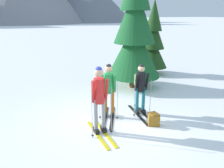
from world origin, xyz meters
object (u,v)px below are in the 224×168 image
at_px(pine_tree_mid, 135,29).
at_px(backpack_on_snow_front, 154,119).
at_px(skier_in_black, 141,87).
at_px(skier_in_green, 109,88).
at_px(pine_tree_near, 153,41).
at_px(skier_in_red, 99,96).

relative_size(pine_tree_mid, backpack_on_snow_front, 14.12).
relative_size(skier_in_black, pine_tree_mid, 0.30).
height_order(skier_in_green, skier_in_black, skier_in_green).
bearing_deg(pine_tree_near, backpack_on_snow_front, -122.35).
xyz_separation_m(skier_in_green, skier_in_black, (1.01, -0.18, -0.04)).
bearing_deg(pine_tree_mid, backpack_on_snow_front, -108.95).
relative_size(skier_in_black, pine_tree_near, 0.43).
xyz_separation_m(skier_in_green, backpack_on_snow_front, (0.97, -1.06, -0.78)).
bearing_deg(skier_in_green, backpack_on_snow_front, -47.53).
xyz_separation_m(skier_in_black, pine_tree_near, (3.18, 4.21, 0.85)).
height_order(skier_in_red, skier_in_black, skier_in_red).
bearing_deg(skier_in_red, pine_tree_mid, 48.83).
bearing_deg(backpack_on_snow_front, pine_tree_near, 57.65).
bearing_deg(pine_tree_near, skier_in_red, -134.80).
bearing_deg(backpack_on_snow_front, skier_in_red, 171.33).
bearing_deg(backpack_on_snow_front, pine_tree_mid, 71.05).
distance_m(skier_in_green, backpack_on_snow_front, 1.64).
bearing_deg(pine_tree_near, skier_in_green, -136.15).
relative_size(skier_in_green, pine_tree_near, 0.44).
bearing_deg(skier_in_green, pine_tree_near, 43.85).
xyz_separation_m(skier_in_green, pine_tree_near, (4.20, 4.03, 0.81)).
xyz_separation_m(skier_in_red, skier_in_black, (1.63, 0.64, -0.15)).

